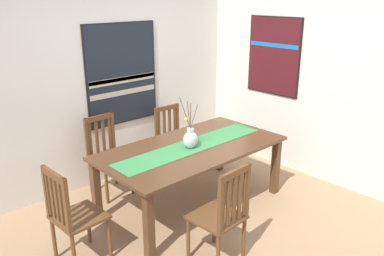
# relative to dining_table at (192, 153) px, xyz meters

# --- Properties ---
(ground_plane) EXTENTS (6.40, 6.40, 0.03)m
(ground_plane) POSITION_rel_dining_table_xyz_m (-0.09, -0.53, -0.67)
(ground_plane) COLOR #A37F5B
(wall_back) EXTENTS (6.40, 0.12, 2.70)m
(wall_back) POSITION_rel_dining_table_xyz_m (-0.09, 1.33, 0.70)
(wall_back) COLOR silver
(wall_back) RESTS_ON ground_plane
(wall_side) EXTENTS (0.12, 6.40, 2.70)m
(wall_side) POSITION_rel_dining_table_xyz_m (1.77, -0.53, 0.70)
(wall_side) COLOR silver
(wall_side) RESTS_ON ground_plane
(dining_table) EXTENTS (2.07, 1.09, 0.74)m
(dining_table) POSITION_rel_dining_table_xyz_m (0.00, 0.00, 0.00)
(dining_table) COLOR #51331E
(dining_table) RESTS_ON ground_plane
(table_runner) EXTENTS (1.91, 0.36, 0.01)m
(table_runner) POSITION_rel_dining_table_xyz_m (0.00, 0.00, 0.09)
(table_runner) COLOR #388447
(table_runner) RESTS_ON dining_table
(centerpiece_vase) EXTENTS (0.17, 0.18, 0.56)m
(centerpiece_vase) POSITION_rel_dining_table_xyz_m (-0.05, -0.03, 0.19)
(centerpiece_vase) COLOR silver
(centerpiece_vase) RESTS_ON dining_table
(chair_0) EXTENTS (0.43, 0.43, 0.96)m
(chair_0) POSITION_rel_dining_table_xyz_m (-0.52, 0.95, -0.16)
(chair_0) COLOR brown
(chair_0) RESTS_ON ground_plane
(chair_1) EXTENTS (0.44, 0.44, 0.97)m
(chair_1) POSITION_rel_dining_table_xyz_m (-0.49, -0.93, -0.15)
(chair_1) COLOR brown
(chair_1) RESTS_ON ground_plane
(chair_2) EXTENTS (0.44, 0.44, 0.89)m
(chair_2) POSITION_rel_dining_table_xyz_m (0.50, 0.92, -0.18)
(chair_2) COLOR brown
(chair_2) RESTS_ON ground_plane
(chair_3) EXTENTS (0.44, 0.44, 0.95)m
(chair_3) POSITION_rel_dining_table_xyz_m (-1.46, -0.02, -0.16)
(chair_3) COLOR brown
(chair_3) RESTS_ON ground_plane
(painting_on_back_wall) EXTENTS (1.03, 0.05, 1.28)m
(painting_on_back_wall) POSITION_rel_dining_table_xyz_m (-0.04, 1.27, 0.71)
(painting_on_back_wall) COLOR black
(painting_on_side_wall) EXTENTS (0.05, 0.83, 1.04)m
(painting_on_side_wall) POSITION_rel_dining_table_xyz_m (1.71, 0.20, 0.88)
(painting_on_side_wall) COLOR black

